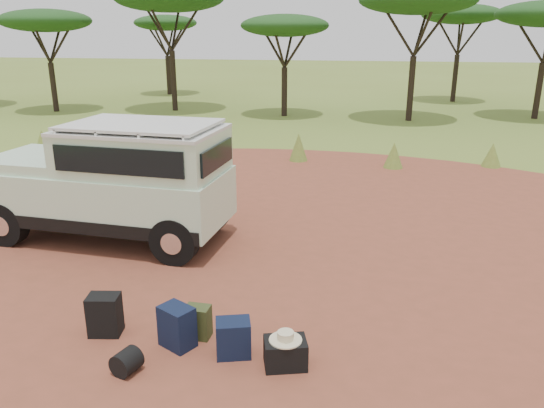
% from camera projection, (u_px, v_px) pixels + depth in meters
% --- Properties ---
extents(ground, '(140.00, 140.00, 0.00)m').
position_uv_depth(ground, '(228.00, 279.00, 9.02)').
color(ground, olive).
rests_on(ground, ground).
extents(dirt_clearing, '(23.00, 23.00, 0.01)m').
position_uv_depth(dirt_clearing, '(228.00, 279.00, 9.02)').
color(dirt_clearing, brown).
rests_on(dirt_clearing, ground).
extents(grass_fringe, '(36.60, 1.60, 0.90)m').
position_uv_depth(grass_fringe, '(302.00, 149.00, 16.98)').
color(grass_fringe, olive).
rests_on(grass_fringe, ground).
extents(acacia_treeline, '(46.70, 13.20, 6.26)m').
position_uv_depth(acacia_treeline, '(346.00, 13.00, 25.88)').
color(acacia_treeline, black).
rests_on(acacia_treeline, ground).
extents(safari_vehicle, '(5.06, 2.30, 2.39)m').
position_uv_depth(safari_vehicle, '(114.00, 184.00, 10.43)').
color(safari_vehicle, silver).
rests_on(safari_vehicle, ground).
extents(backpack_black, '(0.48, 0.38, 0.59)m').
position_uv_depth(backpack_black, '(105.00, 315.00, 7.31)').
color(backpack_black, black).
rests_on(backpack_black, ground).
extents(backpack_navy, '(0.54, 0.49, 0.58)m').
position_uv_depth(backpack_navy, '(177.00, 327.00, 7.02)').
color(backpack_navy, '#101933').
rests_on(backpack_navy, ground).
extents(backpack_olive, '(0.35, 0.26, 0.47)m').
position_uv_depth(backpack_olive, '(198.00, 322.00, 7.25)').
color(backpack_olive, '#38431F').
rests_on(backpack_olive, ground).
extents(duffel_navy, '(0.52, 0.44, 0.50)m').
position_uv_depth(duffel_navy, '(233.00, 338.00, 6.84)').
color(duffel_navy, '#101933').
rests_on(duffel_navy, ground).
extents(hard_case, '(0.61, 0.50, 0.37)m').
position_uv_depth(hard_case, '(285.00, 353.00, 6.63)').
color(hard_case, black).
rests_on(hard_case, ground).
extents(stuff_sack, '(0.39, 0.39, 0.31)m').
position_uv_depth(stuff_sack, '(127.00, 362.00, 6.51)').
color(stuff_sack, black).
rests_on(stuff_sack, ground).
extents(safari_hat, '(0.41, 0.41, 0.12)m').
position_uv_depth(safari_hat, '(286.00, 337.00, 6.56)').
color(safari_hat, beige).
rests_on(safari_hat, hard_case).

